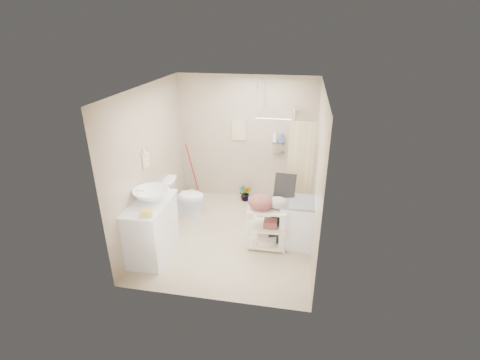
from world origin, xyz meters
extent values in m
plane|color=#C5B493|center=(0.00, 0.00, 0.00)|extent=(3.20, 3.20, 0.00)
cube|color=silver|center=(0.00, 0.00, 2.60)|extent=(2.80, 3.20, 0.04)
cube|color=#B8A78E|center=(0.00, 1.60, 1.30)|extent=(2.80, 0.04, 2.60)
cube|color=#B8A78E|center=(0.00, -1.60, 1.30)|extent=(2.80, 0.04, 2.60)
cube|color=#B8A78E|center=(-1.40, 0.00, 1.30)|extent=(0.04, 3.20, 2.60)
cube|color=#B8A78E|center=(1.40, 0.00, 1.30)|extent=(0.04, 3.20, 2.60)
cube|color=white|center=(-1.16, -0.73, 0.47)|extent=(0.62, 1.08, 0.94)
imported|color=white|center=(-1.12, -0.66, 1.04)|extent=(0.72, 0.72, 0.19)
cube|color=#EED250|center=(-1.00, -1.11, 0.99)|extent=(0.18, 0.15, 0.09)
cube|color=yellow|center=(-1.08, -1.04, 0.07)|extent=(0.31, 0.27, 0.14)
imported|color=white|center=(-1.04, 0.60, 0.39)|extent=(0.79, 0.49, 0.77)
imported|color=brown|center=(-0.03, 1.39, 0.17)|extent=(0.18, 0.13, 0.35)
imported|color=brown|center=(0.05, 1.38, 0.18)|extent=(0.24, 0.21, 0.35)
cube|color=#C5B488|center=(-0.15, 1.58, 1.50)|extent=(0.28, 0.03, 0.42)
imported|color=silver|center=(0.59, 1.52, 1.43)|extent=(0.10, 0.10, 0.22)
imported|color=#4056A4|center=(0.73, 1.52, 1.41)|extent=(0.10, 0.10, 0.19)
cube|color=silver|center=(1.14, -0.01, 0.41)|extent=(0.56, 0.58, 0.81)
camera|label=1|loc=(1.09, -5.17, 3.46)|focal=26.00mm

